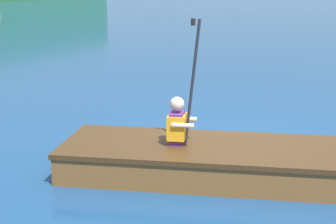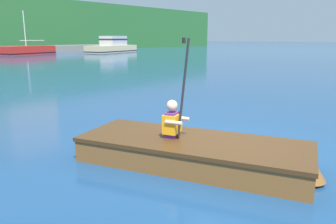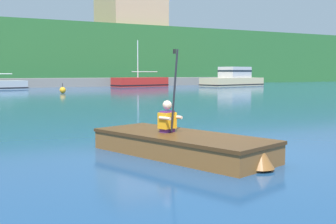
% 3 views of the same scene
% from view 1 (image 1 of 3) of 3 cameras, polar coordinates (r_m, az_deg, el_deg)
% --- Properties ---
extents(ground_plane, '(300.00, 300.00, 0.00)m').
position_cam_1_polar(ground_plane, '(7.07, 6.95, -4.73)').
color(ground_plane, navy).
extents(rowboat_foreground, '(2.30, 3.67, 0.39)m').
position_cam_1_polar(rowboat_foreground, '(6.24, 4.57, -5.14)').
color(rowboat_foreground, brown).
rests_on(rowboat_foreground, ground).
extents(person_paddler, '(0.42, 0.41, 1.50)m').
position_cam_1_polar(person_paddler, '(6.14, 1.13, -1.09)').
color(person_paddler, '#592672').
rests_on(person_paddler, rowboat_foreground).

